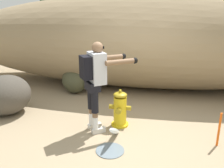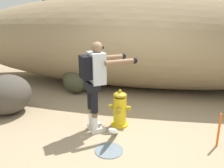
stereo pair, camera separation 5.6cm
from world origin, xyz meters
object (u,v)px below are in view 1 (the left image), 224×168
boulder_large (6,95)px  boulder_mid (75,80)px  survey_stake (219,130)px  fire_hydrant (120,109)px  utility_worker (96,76)px

boulder_large → boulder_mid: 1.89m
survey_stake → fire_hydrant: bearing=167.2°
utility_worker → survey_stake: 2.25m
boulder_mid → survey_stake: bearing=-32.2°
fire_hydrant → utility_worker: (-0.38, -0.28, 0.72)m
utility_worker → boulder_mid: size_ratio=2.00×
fire_hydrant → boulder_mid: fire_hydrant is taller
survey_stake → boulder_large: bearing=173.9°
boulder_large → survey_stake: boulder_large is taller
utility_worker → boulder_mid: (-1.18, 1.96, -0.71)m
survey_stake → utility_worker: bearing=177.0°
boulder_large → utility_worker: bearing=-9.0°
boulder_large → fire_hydrant: bearing=-1.3°
fire_hydrant → survey_stake: fire_hydrant is taller
fire_hydrant → boulder_large: boulder_large is taller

